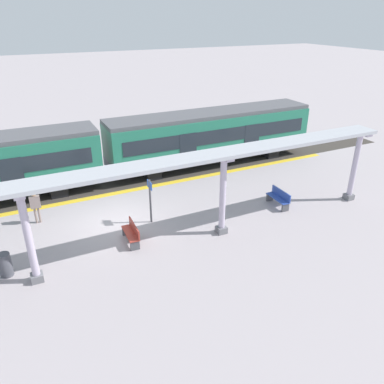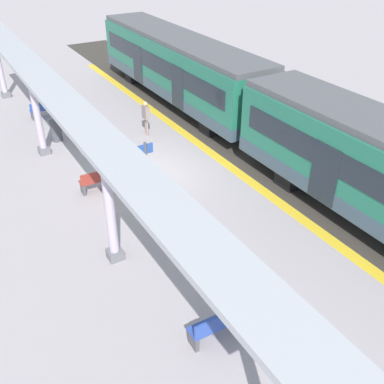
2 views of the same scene
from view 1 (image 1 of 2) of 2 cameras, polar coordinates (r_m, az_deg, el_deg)
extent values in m
plane|color=#A1979B|center=(18.54, -11.35, -4.55)|extent=(176.00, 176.00, 0.00)
cube|color=gold|center=(21.33, -13.65, -0.61)|extent=(0.42, 30.95, 0.01)
cube|color=#38332D|center=(22.96, -14.69, 1.17)|extent=(3.20, 42.95, 0.01)
cube|color=#1E262D|center=(20.83, -25.41, 1.99)|extent=(0.04, 1.10, 2.00)
cube|color=black|center=(22.61, -19.72, 0.97)|extent=(2.21, 0.90, 0.64)
cube|color=#216E54|center=(24.76, 2.91, 8.56)|extent=(2.60, 13.61, 2.60)
cube|color=#3A4E5F|center=(25.08, 2.86, 6.32)|extent=(2.63, 13.63, 0.55)
cube|color=#515156|center=(24.39, 2.99, 11.75)|extent=(2.39, 13.61, 0.24)
cube|color=#1E262D|center=(23.58, 4.46, 8.44)|extent=(0.03, 12.52, 0.84)
cube|color=#1E262D|center=(22.74, -0.57, 6.38)|extent=(0.04, 1.10, 2.00)
cube|color=#1E262D|center=(24.92, 9.00, 7.78)|extent=(0.04, 1.10, 2.00)
cube|color=black|center=(27.52, 10.88, 6.33)|extent=(2.21, 0.90, 0.64)
cube|color=black|center=(23.63, -6.51, 3.42)|extent=(2.21, 0.90, 0.64)
cube|color=slate|center=(15.61, -22.28, -11.82)|extent=(0.44, 0.44, 0.30)
cylinder|color=#B7ABC1|center=(14.64, -23.44, -6.11)|extent=(0.28, 0.28, 3.33)
cube|color=#B7ABC1|center=(13.88, -24.66, 0.00)|extent=(1.10, 0.36, 0.12)
cube|color=slate|center=(17.39, 4.44, -5.67)|extent=(0.44, 0.44, 0.30)
cylinder|color=#B7ABC1|center=(16.53, 4.65, -0.27)|extent=(0.28, 0.28, 3.33)
cube|color=#B7ABC1|center=(15.86, 4.87, 5.35)|extent=(1.10, 0.36, 0.12)
cube|color=slate|center=(22.03, 22.51, -0.64)|extent=(0.44, 0.44, 0.30)
cylinder|color=#B7ABC1|center=(21.35, 23.31, 3.74)|extent=(0.28, 0.28, 3.33)
cube|color=#B7ABC1|center=(20.84, 24.13, 8.13)|extent=(1.10, 0.36, 0.12)
cube|color=#A8AAB2|center=(14.30, -9.22, 3.42)|extent=(1.20, 24.61, 0.16)
cube|color=#2C48A3|center=(20.02, 12.79, -0.91)|extent=(1.51, 0.47, 0.04)
cube|color=#2C48A3|center=(20.04, 13.29, -0.24)|extent=(1.50, 0.09, 0.40)
cube|color=#4C4C51|center=(19.66, 13.87, -2.29)|extent=(0.11, 0.40, 0.42)
cube|color=#4C4C51|center=(20.60, 11.64, -0.74)|extent=(0.11, 0.40, 0.42)
cube|color=maroon|center=(16.73, -9.27, -6.15)|extent=(1.51, 0.49, 0.04)
cube|color=maroon|center=(16.66, -8.69, -5.38)|extent=(1.50, 0.11, 0.40)
cube|color=#4C4C51|center=(16.30, -8.59, -7.98)|extent=(0.11, 0.40, 0.42)
cube|color=#4C4C51|center=(17.41, -9.81, -5.73)|extent=(0.11, 0.40, 0.42)
cylinder|color=#484952|center=(16.19, -26.33, -9.81)|extent=(0.48, 0.48, 0.96)
cylinder|color=#4C4C51|center=(17.83, -6.28, -1.42)|extent=(0.10, 0.10, 2.20)
cube|color=#284C9E|center=(17.47, -6.41, 1.07)|extent=(0.56, 0.04, 0.36)
cylinder|color=gray|center=(19.45, -22.00, -3.20)|extent=(0.10, 0.10, 0.80)
cylinder|color=gray|center=(19.45, -22.48, -3.28)|extent=(0.10, 0.10, 0.80)
cube|color=gray|center=(19.15, -22.58, -1.40)|extent=(0.23, 0.47, 0.60)
sphere|color=tan|center=(18.98, -22.78, -0.30)|extent=(0.22, 0.22, 0.22)
camera|label=2|loc=(20.06, 38.31, 19.41)|focal=41.77mm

